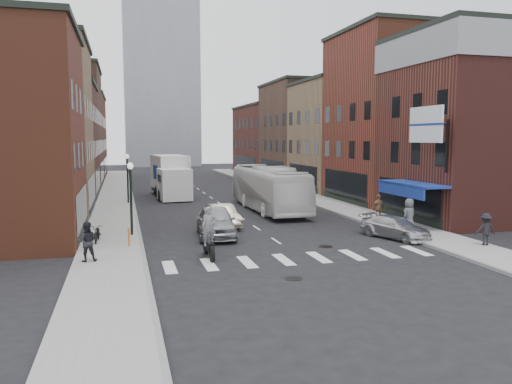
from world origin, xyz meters
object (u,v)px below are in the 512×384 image
at_px(sedan_left_near, 216,221).
at_px(parked_bicycle, 97,233).
at_px(streetlamp_far, 127,169).
at_px(ped_right_c, 409,215).
at_px(ped_left_solo, 87,242).
at_px(ped_right_b, 379,208).
at_px(transit_bus, 269,188).
at_px(motorcycle_rider, 209,234).
at_px(box_truck, 171,177).
at_px(sedan_left_far, 222,216).
at_px(billboard_sign, 427,126).
at_px(ped_right_a, 485,229).
at_px(curb_car, 395,227).
at_px(bike_rack, 129,237).
at_px(streetlamp_near, 131,185).

relative_size(sedan_left_near, parked_bicycle, 2.86).
bearing_deg(streetlamp_far, ped_right_c, -48.39).
distance_m(ped_left_solo, ped_right_b, 18.24).
bearing_deg(ped_right_b, transit_bus, -63.27).
height_order(motorcycle_rider, ped_right_c, motorcycle_rider).
distance_m(transit_bus, ped_right_b, 9.13).
bearing_deg(ped_left_solo, box_truck, -107.26).
relative_size(sedan_left_far, ped_right_c, 2.16).
relative_size(motorcycle_rider, ped_left_solo, 1.36).
height_order(motorcycle_rider, ped_left_solo, motorcycle_rider).
xyz_separation_m(transit_bus, sedan_left_far, (-4.72, -5.87, -1.00)).
xyz_separation_m(motorcycle_rider, parked_bicycle, (-5.06, 4.38, -0.50)).
bearing_deg(box_truck, sedan_left_near, -94.49).
bearing_deg(ped_left_solo, streetlamp_far, -99.14).
relative_size(sedan_left_far, ped_left_solo, 2.37).
distance_m(billboard_sign, ped_right_b, 6.41).
bearing_deg(ped_right_a, sedan_left_near, -17.94).
bearing_deg(sedan_left_far, sedan_left_near, -112.21).
height_order(transit_bus, curb_car, transit_bus).
bearing_deg(parked_bicycle, motorcycle_rider, -36.73).
relative_size(motorcycle_rider, parked_bicycle, 1.36).
xyz_separation_m(billboard_sign, ped_right_a, (0.95, -3.84, -5.18)).
xyz_separation_m(motorcycle_rider, curb_car, (10.59, 1.84, -0.51)).
distance_m(bike_rack, ped_right_b, 15.74).
distance_m(sedan_left_near, curb_car, 9.86).
bearing_deg(curb_car, bike_rack, 153.45).
relative_size(parked_bicycle, ped_right_c, 0.92).
bearing_deg(bike_rack, sedan_left_near, 19.83).
relative_size(motorcycle_rider, ped_right_b, 1.35).
relative_size(streetlamp_far, ped_left_solo, 2.37).
bearing_deg(streetlamp_far, motorcycle_rider, -80.54).
relative_size(ped_left_solo, ped_right_b, 0.99).
bearing_deg(sedan_left_near, streetlamp_near, 173.24).
bearing_deg(transit_bus, parked_bicycle, -142.29).
xyz_separation_m(streetlamp_far, motorcycle_rider, (3.31, -19.84, -1.80)).
bearing_deg(box_truck, motorcycle_rider, -97.73).
height_order(streetlamp_near, streetlamp_far, same).
bearing_deg(sedan_left_far, transit_bus, 46.85).
bearing_deg(sedan_left_near, box_truck, 97.50).
bearing_deg(ped_right_b, sedan_left_near, -0.06).
xyz_separation_m(streetlamp_near, transit_bus, (10.20, 7.87, -1.24)).
relative_size(motorcycle_rider, ped_right_a, 1.48).
height_order(streetlamp_far, ped_right_a, streetlamp_far).
bearing_deg(ped_right_a, parked_bicycle, -8.35).
relative_size(sedan_left_near, sedan_left_far, 1.22).
relative_size(bike_rack, ped_left_solo, 0.46).
height_order(motorcycle_rider, sedan_left_near, motorcycle_rider).
bearing_deg(sedan_left_far, billboard_sign, -32.00).
xyz_separation_m(motorcycle_rider, ped_right_a, (13.64, -1.50, -0.16)).
bearing_deg(parked_bicycle, sedan_left_far, 29.75).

